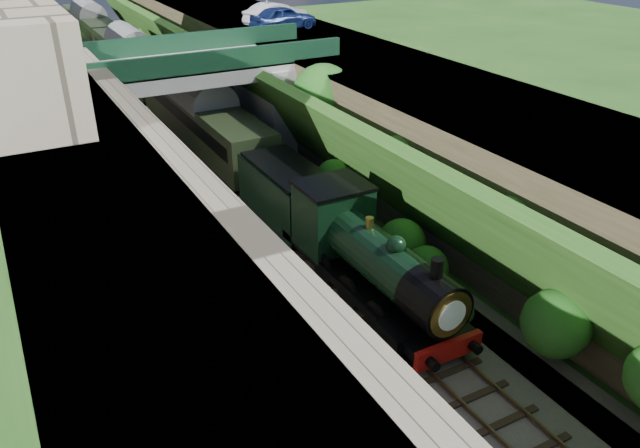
{
  "coord_description": "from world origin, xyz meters",
  "views": [
    {
      "loc": [
        -10.54,
        -11.61,
        14.31
      ],
      "look_at": [
        0.0,
        7.8,
        2.93
      ],
      "focal_mm": 35.0,
      "sensor_mm": 36.0,
      "label": 1
    }
  ],
  "objects_px": {
    "locomotive": "(370,260)",
    "tender": "(288,197)",
    "road_bridge": "(205,95)",
    "car_silver": "(276,14)",
    "tree": "(323,98)",
    "car_blue": "(283,18)"
  },
  "relations": [
    {
      "from": "locomotive",
      "to": "tender",
      "type": "relative_size",
      "value": 1.7
    },
    {
      "from": "road_bridge",
      "to": "locomotive",
      "type": "xyz_separation_m",
      "value": [
        0.26,
        -18.11,
        -2.18
      ]
    },
    {
      "from": "tender",
      "to": "road_bridge",
      "type": "bearing_deg",
      "value": 91.36
    },
    {
      "from": "car_silver",
      "to": "locomotive",
      "type": "bearing_deg",
      "value": 147.19
    },
    {
      "from": "tree",
      "to": "car_blue",
      "type": "distance_m",
      "value": 12.56
    },
    {
      "from": "car_blue",
      "to": "car_silver",
      "type": "bearing_deg",
      "value": -14.89
    },
    {
      "from": "car_silver",
      "to": "tender",
      "type": "distance_m",
      "value": 21.17
    },
    {
      "from": "car_blue",
      "to": "locomotive",
      "type": "height_order",
      "value": "car_blue"
    },
    {
      "from": "car_blue",
      "to": "locomotive",
      "type": "distance_m",
      "value": 26.07
    },
    {
      "from": "car_silver",
      "to": "tender",
      "type": "bearing_deg",
      "value": 140.98
    },
    {
      "from": "tree",
      "to": "tender",
      "type": "xyz_separation_m",
      "value": [
        -4.71,
        -5.02,
        -3.03
      ]
    },
    {
      "from": "road_bridge",
      "to": "tree",
      "type": "relative_size",
      "value": 2.42
    },
    {
      "from": "road_bridge",
      "to": "car_blue",
      "type": "distance_m",
      "value": 10.71
    },
    {
      "from": "road_bridge",
      "to": "car_silver",
      "type": "xyz_separation_m",
      "value": [
        8.49,
        7.98,
        2.99
      ]
    },
    {
      "from": "car_silver",
      "to": "tender",
      "type": "height_order",
      "value": "car_silver"
    },
    {
      "from": "road_bridge",
      "to": "tender",
      "type": "relative_size",
      "value": 2.67
    },
    {
      "from": "road_bridge",
      "to": "car_silver",
      "type": "distance_m",
      "value": 12.03
    },
    {
      "from": "tender",
      "to": "car_silver",
      "type": "bearing_deg",
      "value": 66.28
    },
    {
      "from": "car_blue",
      "to": "car_silver",
      "type": "xyz_separation_m",
      "value": [
        0.26,
        1.82,
        -0.01
      ]
    },
    {
      "from": "tree",
      "to": "locomotive",
      "type": "height_order",
      "value": "tree"
    },
    {
      "from": "road_bridge",
      "to": "tender",
      "type": "distance_m",
      "value": 11.03
    },
    {
      "from": "road_bridge",
      "to": "tender",
      "type": "xyz_separation_m",
      "value": [
        0.26,
        -10.75,
        -2.46
      ]
    }
  ]
}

